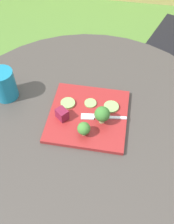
% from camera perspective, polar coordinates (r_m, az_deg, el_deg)
% --- Properties ---
extents(ground_plane, '(12.00, 12.00, 0.00)m').
position_cam_1_polar(ground_plane, '(1.53, -0.01, -18.65)').
color(ground_plane, '#568438').
extents(patio_table, '(1.02, 1.02, 0.72)m').
position_cam_1_polar(patio_table, '(1.08, -0.01, -9.34)').
color(patio_table, '#423D38').
rests_on(patio_table, ground_plane).
extents(salad_plate, '(0.26, 0.26, 0.01)m').
position_cam_1_polar(salad_plate, '(0.90, 0.01, -0.74)').
color(salad_plate, maroon).
rests_on(salad_plate, patio_table).
extents(drinking_glass, '(0.08, 0.08, 0.11)m').
position_cam_1_polar(drinking_glass, '(0.98, -17.42, 5.42)').
color(drinking_glass, teal).
rests_on(drinking_glass, patio_table).
extents(fork, '(0.15, 0.04, 0.00)m').
position_cam_1_polar(fork, '(0.89, 2.61, -1.08)').
color(fork, silver).
rests_on(fork, salad_plate).
extents(broccoli_floret_0, '(0.05, 0.05, 0.07)m').
position_cam_1_polar(broccoli_floret_0, '(0.85, 3.30, -0.51)').
color(broccoli_floret_0, '#99B770').
rests_on(broccoli_floret_0, salad_plate).
extents(broccoli_floret_1, '(0.04, 0.04, 0.05)m').
position_cam_1_polar(broccoli_floret_1, '(0.83, -0.93, -3.57)').
color(broccoli_floret_1, '#99B770').
rests_on(broccoli_floret_1, salad_plate).
extents(cucumber_slice_0, '(0.05, 0.05, 0.01)m').
position_cam_1_polar(cucumber_slice_0, '(0.93, -4.15, 1.90)').
color(cucumber_slice_0, '#8EB766').
rests_on(cucumber_slice_0, salad_plate).
extents(cucumber_slice_1, '(0.04, 0.04, 0.01)m').
position_cam_1_polar(cucumber_slice_1, '(0.93, 0.93, 1.90)').
color(cucumber_slice_1, '#8EB766').
rests_on(cucumber_slice_1, salad_plate).
extents(cucumber_slice_2, '(0.05, 0.05, 0.01)m').
position_cam_1_polar(cucumber_slice_2, '(0.92, 5.25, 1.14)').
color(cucumber_slice_2, '#8EB766').
rests_on(cucumber_slice_2, salad_plate).
extents(beet_chunk_0, '(0.05, 0.05, 0.04)m').
position_cam_1_polar(beet_chunk_0, '(0.88, -5.40, -0.44)').
color(beet_chunk_0, maroon).
rests_on(beet_chunk_0, salad_plate).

